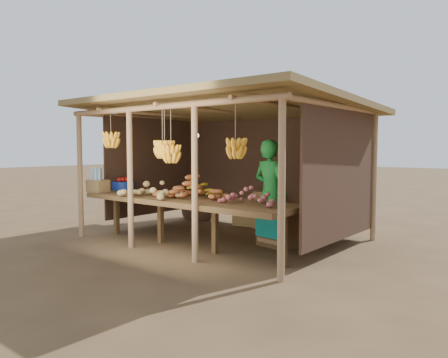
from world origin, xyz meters
The scene contains 13 objects.
ground centered at (0.00, 0.00, 0.00)m, with size 60.00×60.00×0.00m, color brown.
stall_structure centered at (0.02, -0.15, 1.90)m, with size 4.70×3.50×2.43m.
counter centered at (0.00, -0.95, 0.74)m, with size 3.90×1.05×0.80m.
potato_heap centered at (-0.49, -1.25, 0.98)m, with size 0.96×0.58×0.37m, color #9F8852, non-canonical shape.
sweet_potato_heap centered at (0.02, -0.84, 0.98)m, with size 1.04×0.62×0.36m, color #B15D2D, non-canonical shape.
onion_heap centered at (1.24, -0.93, 0.98)m, with size 0.87×0.52×0.36m, color #A24F4F, non-canonical shape.
banana_pile centered at (-0.07, -0.54, 0.97)m, with size 0.56×0.34×0.35m, color yellow, non-canonical shape.
tomato_basin centered at (-1.90, -0.71, 0.90)m, with size 0.45×0.45×0.24m.
bottle_box centered at (-1.90, -1.27, 0.97)m, with size 0.37×0.30×0.43m.
vendor centered at (0.96, 0.02, 0.87)m, with size 0.63×0.41×1.73m, color #1B7B2D.
tarp_crate centered at (1.09, 0.10, 0.33)m, with size 0.76×0.68×0.80m.
carton_stack centered at (-0.06, 1.20, 0.32)m, with size 1.03×0.45×0.73m.
burlap_sacks centered at (-1.75, 1.20, 0.25)m, with size 0.82×0.43×0.58m.
Camera 1 is at (4.81, -5.91, 1.61)m, focal length 35.00 mm.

